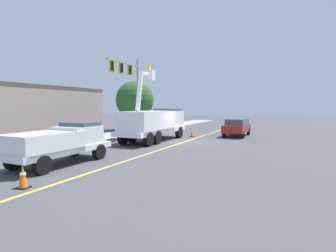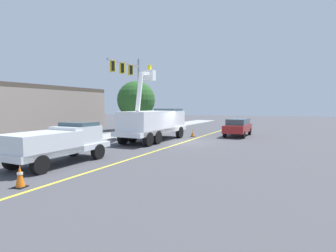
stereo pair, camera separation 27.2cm
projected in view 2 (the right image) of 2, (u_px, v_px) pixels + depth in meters
ground at (185, 142)px, 22.00m from camera, size 120.00×120.00×0.00m
sidewalk_far_side at (108, 136)px, 25.53m from camera, size 59.69×14.16×0.12m
lane_centre_stripe at (185, 142)px, 22.00m from camera, size 49.24×9.01×0.01m
utility_bucket_truck at (154, 122)px, 22.56m from camera, size 8.51×3.91×6.57m
service_pickup_truck at (58, 142)px, 13.55m from camera, size 5.88×3.06×2.06m
passing_minivan at (238, 126)px, 25.95m from camera, size 5.06×2.72×1.69m
traffic_cone_leading at (20, 176)px, 9.70m from camera, size 0.40×0.40×0.84m
traffic_cone_mid_front at (193, 133)px, 25.47m from camera, size 0.40×0.40×0.73m
traffic_signal_mast at (130, 80)px, 26.85m from camera, size 5.14×1.17×7.86m
commercial_building_backdrop at (19, 109)px, 30.09m from camera, size 22.86×9.89×5.28m
street_tree_right at (136, 100)px, 32.35m from camera, size 4.57×4.57×5.92m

